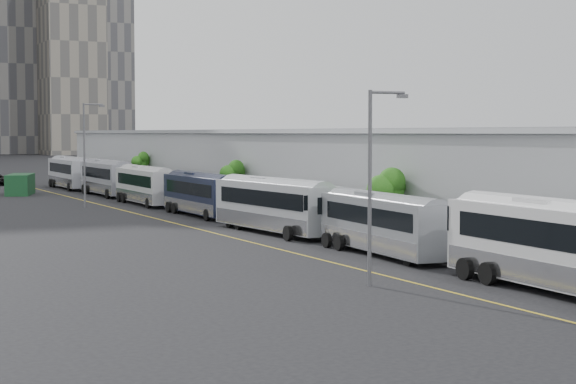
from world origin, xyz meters
TOP-DOWN VIEW (x-y plane):
  - sidewalk at (9.00, 55.00)m, footprint 10.00×170.00m
  - lane_line at (-1.50, 55.00)m, footprint 0.12×160.00m
  - depot at (12.99, 55.00)m, footprint 12.45×160.40m
  - bus_2 at (2.53, 32.88)m, footprint 3.27×13.84m
  - bus_3 at (2.61, 47.53)m, footprint 3.34×12.11m
  - bus_4 at (2.19, 60.92)m, footprint 3.52×13.12m
  - bus_5 at (2.67, 76.08)m, footprint 2.75×12.27m
  - bus_6 at (2.48, 90.20)m, footprint 2.82×12.63m
  - bus_7 at (2.78, 104.74)m, footprint 2.97×13.37m
  - bus_8 at (2.30, 119.46)m, footprint 3.00×13.51m
  - tree_2 at (5.60, 52.26)m, footprint 2.40×2.40m
  - tree_3 at (5.83, 77.08)m, footprint 1.93×1.93m
  - tree_4 at (5.98, 103.00)m, footprint 1.63×1.63m
  - street_lamp_near at (-3.57, 38.59)m, footprint 2.04×0.22m
  - street_lamp_far at (-3.53, 89.25)m, footprint 2.04×0.22m
  - shipping_container at (-5.48, 110.64)m, footprint 4.40×6.85m

SIDE VIEW (x-z plane):
  - lane_line at x=-1.50m, z-range 0.00..0.02m
  - sidewalk at x=9.00m, z-range 0.00..0.12m
  - shipping_container at x=-5.48m, z-range 0.00..2.29m
  - bus_3 at x=2.61m, z-range -0.27..3.22m
  - bus_5 at x=2.67m, z-range -0.28..3.30m
  - bus_6 at x=2.48m, z-range -0.29..3.39m
  - bus_4 at x=2.19m, z-range -0.30..3.50m
  - bus_7 at x=2.78m, z-range -0.30..3.60m
  - bus_8 at x=2.30m, z-range -0.31..3.63m
  - bus_2 at x=2.53m, z-range -0.31..3.71m
  - tree_3 at x=5.83m, z-range 1.16..5.46m
  - tree_2 at x=5.60m, z-range 1.08..5.68m
  - depot at x=12.99m, z-range -0.09..7.11m
  - tree_4 at x=5.98m, z-range 1.36..5.82m
  - street_lamp_near at x=-3.57m, z-range 0.69..9.50m
  - street_lamp_far at x=-3.53m, z-range 0.70..10.31m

